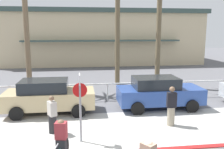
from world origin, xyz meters
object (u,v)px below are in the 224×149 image
Objects in this scene: stop_sign_bike_lane at (80,98)px; car_tan_1 at (49,96)px; palm_tree_2 at (117,4)px; car_blue_2 at (159,92)px; pedestrian_1 at (171,108)px; cyclist_teal_0 at (61,145)px; pedestrian_0 at (52,116)px.

stop_sign_bike_lane is 0.58× the size of car_tan_1.
car_blue_2 is at bearing -77.98° from palm_tree_2.
car_blue_2 is at bearing 84.49° from pedestrian_1.
car_blue_2 reaches higher than cyclist_teal_0.
stop_sign_bike_lane is at bearing -106.16° from palm_tree_2.
car_blue_2 is (5.68, 0.00, 0.00)m from car_tan_1.
pedestrian_1 is (5.00, 0.13, 0.10)m from pedestrian_0.
cyclist_teal_0 is (-3.39, -11.21, -5.34)m from palm_tree_2.
pedestrian_1 reaches higher than cyclist_teal_0.
car_blue_2 is 2.43m from pedestrian_1.
palm_tree_2 reaches higher than car_blue_2.
pedestrian_0 is at bearing -178.55° from pedestrian_1.
car_tan_1 is 5.96m from pedestrian_1.
pedestrian_0 is at bearing 101.93° from cyclist_teal_0.
stop_sign_bike_lane reaches higher than pedestrian_1.
palm_tree_2 is 5.39× the size of pedestrian_0.
palm_tree_2 reaches higher than pedestrian_0.
stop_sign_bike_lane is at bearing -39.76° from pedestrian_0.
palm_tree_2 is (2.80, 9.65, 4.36)m from stop_sign_bike_lane.
palm_tree_2 is at bearing 73.18° from cyclist_teal_0.
car_tan_1 is 2.52× the size of pedestrian_1.
car_blue_2 is 2.52× the size of pedestrian_1.
palm_tree_2 reaches higher than stop_sign_bike_lane.
car_tan_1 is at bearing -179.97° from car_blue_2.
stop_sign_bike_lane reaches higher than cyclist_teal_0.
stop_sign_bike_lane is 1.42× the size of cyclist_teal_0.
stop_sign_bike_lane is 0.58× the size of car_blue_2.
car_tan_1 is 1.00× the size of car_blue_2.
car_tan_1 is at bearing 156.11° from pedestrian_1.
pedestrian_1 is (-0.23, -2.42, -0.06)m from car_blue_2.
cyclist_teal_0 is (-0.59, -1.56, -0.98)m from stop_sign_bike_lane.
car_blue_2 is 2.45× the size of cyclist_teal_0.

